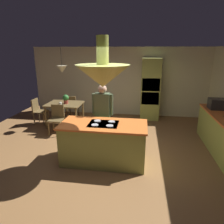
# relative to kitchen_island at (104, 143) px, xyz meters

# --- Properties ---
(ground) EXTENTS (8.16, 8.16, 0.00)m
(ground) POSITION_rel_kitchen_island_xyz_m (0.00, 0.20, -0.46)
(ground) COLOR olive
(wall_back) EXTENTS (6.80, 0.10, 2.55)m
(wall_back) POSITION_rel_kitchen_island_xyz_m (0.00, 3.65, 0.81)
(wall_back) COLOR beige
(wall_back) RESTS_ON ground
(kitchen_island) EXTENTS (1.88, 0.89, 0.93)m
(kitchen_island) POSITION_rel_kitchen_island_xyz_m (0.00, 0.00, 0.00)
(kitchen_island) COLOR #A0A84C
(kitchen_island) RESTS_ON ground
(oven_tower) EXTENTS (0.66, 0.62, 2.17)m
(oven_tower) POSITION_rel_kitchen_island_xyz_m (1.10, 3.24, 0.63)
(oven_tower) COLOR #A0A84C
(oven_tower) RESTS_ON ground
(dining_table) EXTENTS (1.13, 0.89, 0.76)m
(dining_table) POSITION_rel_kitchen_island_xyz_m (-1.70, 2.10, 0.20)
(dining_table) COLOR brown
(dining_table) RESTS_ON ground
(person_at_island) EXTENTS (0.53, 0.22, 1.64)m
(person_at_island) POSITION_rel_kitchen_island_xyz_m (-0.16, 0.72, 0.48)
(person_at_island) COLOR tan
(person_at_island) RESTS_ON ground
(range_hood) EXTENTS (1.10, 1.10, 1.00)m
(range_hood) POSITION_rel_kitchen_island_xyz_m (0.00, 0.00, 1.51)
(range_hood) COLOR #A0A84C
(pendant_light_over_table) EXTENTS (0.32, 0.32, 0.82)m
(pendant_light_over_table) POSITION_rel_kitchen_island_xyz_m (-1.70, 2.10, 1.40)
(pendant_light_over_table) COLOR beige
(chair_facing_island) EXTENTS (0.40, 0.40, 0.87)m
(chair_facing_island) POSITION_rel_kitchen_island_xyz_m (-1.70, 1.43, 0.04)
(chair_facing_island) COLOR brown
(chair_facing_island) RESTS_ON ground
(chair_by_back_wall) EXTENTS (0.40, 0.40, 0.87)m
(chair_by_back_wall) POSITION_rel_kitchen_island_xyz_m (-1.70, 2.77, 0.04)
(chair_by_back_wall) COLOR brown
(chair_by_back_wall) RESTS_ON ground
(chair_at_corner) EXTENTS (0.40, 0.40, 0.87)m
(chair_at_corner) POSITION_rel_kitchen_island_xyz_m (-2.64, 2.10, 0.04)
(chair_at_corner) COLOR brown
(chair_at_corner) RESTS_ON ground
(potted_plant_on_table) EXTENTS (0.20, 0.20, 0.30)m
(potted_plant_on_table) POSITION_rel_kitchen_island_xyz_m (-1.63, 2.07, 0.47)
(potted_plant_on_table) COLOR #99382D
(potted_plant_on_table) RESTS_ON dining_table
(cup_on_table) EXTENTS (0.07, 0.07, 0.09)m
(cup_on_table) POSITION_rel_kitchen_island_xyz_m (-1.74, 1.88, 0.34)
(cup_on_table) COLOR white
(cup_on_table) RESTS_ON dining_table
(microwave_on_counter) EXTENTS (0.46, 0.36, 0.28)m
(microwave_on_counter) POSITION_rel_kitchen_island_xyz_m (2.84, 1.57, 0.59)
(microwave_on_counter) COLOR #232326
(microwave_on_counter) RESTS_ON counter_run_right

